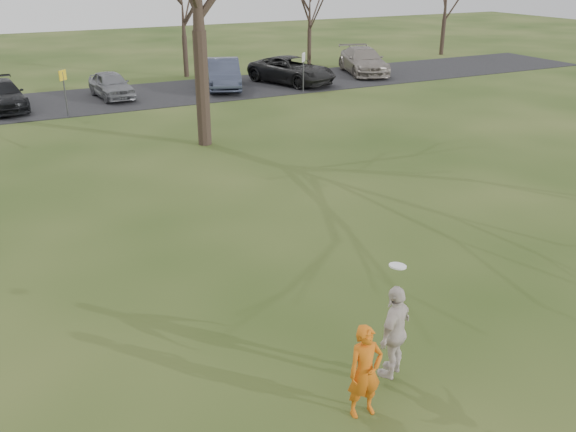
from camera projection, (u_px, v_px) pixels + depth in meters
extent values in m
plane|color=#1E380F|center=(396.00, 381.00, 10.20)|extent=(120.00, 120.00, 0.00)
cube|color=black|center=(101.00, 100.00, 30.77)|extent=(62.00, 6.50, 0.04)
imported|color=#D46111|center=(365.00, 372.00, 9.19)|extent=(0.60, 0.42, 1.55)
imported|color=black|center=(2.00, 95.00, 28.45)|extent=(2.19, 4.65, 1.31)
imported|color=slate|center=(111.00, 85.00, 30.88)|extent=(1.90, 3.96, 1.30)
imported|color=#343A4E|center=(224.00, 74.00, 33.06)|extent=(3.10, 5.07, 1.58)
imported|color=black|center=(292.00, 70.00, 34.47)|extent=(4.11, 5.84, 1.48)
imported|color=gray|center=(363.00, 61.00, 37.44)|extent=(3.59, 5.70, 1.54)
imported|color=beige|center=(395.00, 331.00, 9.82)|extent=(1.03, 0.83, 1.64)
cylinder|color=white|center=(398.00, 266.00, 9.30)|extent=(0.27, 0.27, 0.06)
cylinder|color=#47474C|center=(65.00, 95.00, 27.09)|extent=(0.06, 0.06, 2.00)
cube|color=yellow|center=(63.00, 75.00, 26.76)|extent=(0.35, 0.35, 0.45)
cylinder|color=#47474C|center=(303.00, 74.00, 32.08)|extent=(0.06, 0.06, 2.00)
cube|color=silver|center=(303.00, 57.00, 31.75)|extent=(0.35, 0.35, 0.45)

